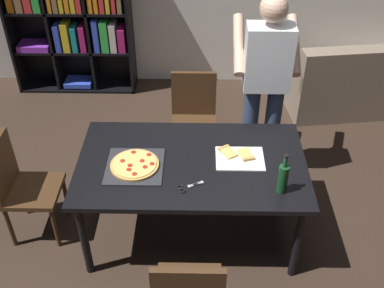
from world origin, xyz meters
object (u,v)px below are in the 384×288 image
at_px(dining_table, 192,169).
at_px(couch, 362,82).
at_px(pepperoni_pizza_on_tray, 135,165).
at_px(chair_left_end, 20,183).
at_px(bookshelf, 67,8).
at_px(wine_bottle, 283,178).
at_px(chair_far_side, 194,114).
at_px(kitchen_scissors, 186,187).
at_px(person_serving_pizza, 266,81).

height_order(dining_table, couch, couch).
relative_size(couch, pepperoni_pizza_on_tray, 4.31).
relative_size(chair_left_end, bookshelf, 0.46).
bearing_deg(wine_bottle, chair_far_side, 115.72).
bearing_deg(couch, chair_far_side, -152.36).
xyz_separation_m(chair_far_side, pepperoni_pizza_on_tray, (-0.42, -1.06, 0.25)).
bearing_deg(couch, dining_table, -133.84).
height_order(bookshelf, pepperoni_pizza_on_tray, bookshelf).
relative_size(chair_left_end, couch, 0.50).
relative_size(dining_table, kitchen_scissors, 8.72).
height_order(chair_far_side, wine_bottle, wine_bottle).
bearing_deg(person_serving_pizza, kitchen_scissors, -121.21).
height_order(dining_table, pepperoni_pizza_on_tray, pepperoni_pizza_on_tray).
bearing_deg(kitchen_scissors, couch, 49.54).
bearing_deg(bookshelf, pepperoni_pizza_on_tray, -67.26).
xyz_separation_m(wine_bottle, kitchen_scissors, (-0.65, 0.02, -0.11)).
bearing_deg(wine_bottle, dining_table, 153.98).
height_order(person_serving_pizza, kitchen_scissors, person_serving_pizza).
bearing_deg(pepperoni_pizza_on_tray, wine_bottle, -12.83).
bearing_deg(chair_far_side, couch, 27.64).
relative_size(couch, wine_bottle, 5.69).
relative_size(dining_table, chair_left_end, 1.89).
bearing_deg(dining_table, person_serving_pizza, 51.63).
relative_size(chair_left_end, pepperoni_pizza_on_tray, 2.16).
xyz_separation_m(chair_left_end, person_serving_pizza, (1.95, 0.77, 0.49)).
bearing_deg(pepperoni_pizza_on_tray, person_serving_pizza, 39.22).
distance_m(dining_table, chair_far_side, 1.00).
relative_size(chair_far_side, person_serving_pizza, 0.51).
relative_size(person_serving_pizza, wine_bottle, 5.54).
distance_m(chair_left_end, person_serving_pizza, 2.15).
height_order(chair_far_side, chair_left_end, same).
bearing_deg(dining_table, chair_far_side, 90.00).
height_order(chair_left_end, pepperoni_pizza_on_tray, chair_left_end).
height_order(chair_far_side, kitchen_scissors, chair_far_side).
xyz_separation_m(chair_far_side, chair_left_end, (-1.34, -0.99, 0.00)).
height_order(dining_table, chair_left_end, chair_left_end).
bearing_deg(pepperoni_pizza_on_tray, kitchen_scissors, -29.59).
height_order(chair_left_end, person_serving_pizza, person_serving_pizza).
distance_m(dining_table, kitchen_scissors, 0.30).
xyz_separation_m(dining_table, bookshelf, (-1.44, 2.38, 0.32)).
bearing_deg(dining_table, kitchen_scissors, -96.11).
height_order(couch, kitchen_scissors, couch).
bearing_deg(person_serving_pizza, dining_table, -128.37).
relative_size(wine_bottle, kitchen_scissors, 1.62).
bearing_deg(kitchen_scissors, bookshelf, 117.88).
height_order(pepperoni_pizza_on_tray, kitchen_scissors, pepperoni_pizza_on_tray).
bearing_deg(chair_far_side, dining_table, -90.00).
bearing_deg(bookshelf, chair_far_side, -43.99).
height_order(bookshelf, wine_bottle, bookshelf).
bearing_deg(bookshelf, wine_bottle, -52.44).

